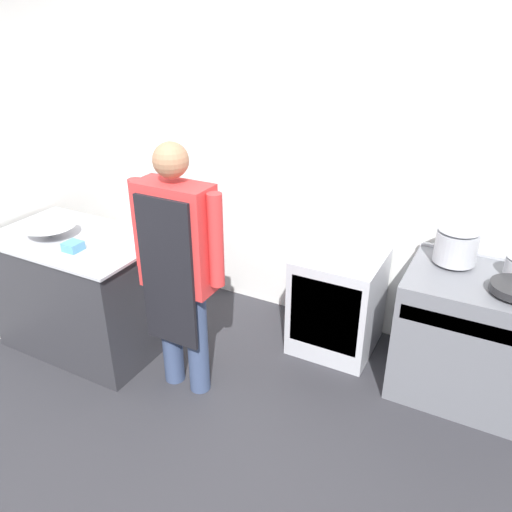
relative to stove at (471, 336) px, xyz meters
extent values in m
plane|color=#2D2D33|center=(-1.42, -1.63, -0.44)|extent=(14.00, 14.00, 0.00)
cube|color=white|center=(-1.42, 0.43, 0.91)|extent=(8.00, 0.05, 2.70)
cube|color=white|center=(-3.37, -0.63, 0.91)|extent=(0.05, 8.00, 2.70)
cube|color=#2D2D33|center=(-2.68, -0.78, 0.01)|extent=(1.18, 0.74, 0.88)
cube|color=#B2B5BC|center=(-2.68, -0.78, 0.46)|extent=(1.23, 0.77, 0.02)
cube|color=slate|center=(0.00, 0.00, 0.00)|extent=(0.91, 0.71, 0.87)
cube|color=#B2B5BC|center=(0.00, -0.34, 0.28)|extent=(0.83, 0.03, 0.10)
cube|color=#B2B5BC|center=(0.00, 0.34, 0.44)|extent=(0.91, 0.03, 0.02)
cube|color=silver|center=(-0.95, 0.08, -0.05)|extent=(0.60, 0.61, 0.78)
cube|color=silver|center=(-0.95, -0.21, -0.01)|extent=(0.51, 0.02, 0.55)
cylinder|color=#38476B|center=(-1.82, -0.84, -0.04)|extent=(0.14, 0.14, 0.79)
cylinder|color=#38476B|center=(-1.60, -0.84, -0.04)|extent=(0.14, 0.14, 0.79)
cube|color=red|center=(-1.71, -0.84, 0.69)|extent=(0.48, 0.22, 0.68)
cube|color=black|center=(-1.71, -0.96, 0.49)|extent=(0.38, 0.02, 0.98)
cylinder|color=red|center=(-1.99, -0.84, 0.73)|extent=(0.09, 0.09, 0.58)
cylinder|color=red|center=(-1.43, -0.84, 0.73)|extent=(0.09, 0.09, 0.58)
sphere|color=#9E7051|center=(-1.71, -0.84, 1.17)|extent=(0.21, 0.21, 0.21)
cone|color=#B2B5BC|center=(-2.83, -0.85, 0.51)|extent=(0.38, 0.38, 0.08)
cube|color=teal|center=(-2.51, -0.94, 0.50)|extent=(0.11, 0.11, 0.06)
cylinder|color=#B2B5BC|center=(-0.20, 0.13, 0.55)|extent=(0.27, 0.27, 0.21)
ellipsoid|color=#B2B5BC|center=(-0.20, 0.13, 0.68)|extent=(0.26, 0.26, 0.05)
camera|label=1|loc=(0.01, -3.07, 1.93)|focal=35.00mm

